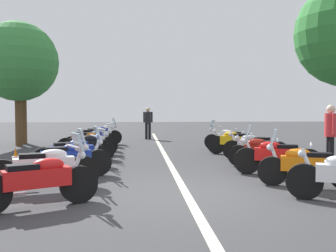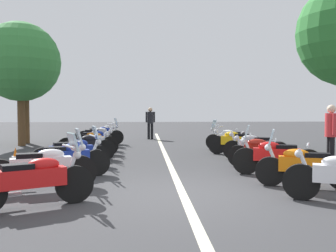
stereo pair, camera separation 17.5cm
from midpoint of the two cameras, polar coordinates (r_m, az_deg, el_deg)
name	(u,v)px [view 1 (the left image)]	position (r m, az deg, el deg)	size (l,w,h in m)	color
ground_plane	(186,194)	(7.15, 2.14, -10.43)	(80.00, 80.00, 0.00)	#38383A
lane_centre_stripe	(167,158)	(12.25, -0.63, -4.95)	(24.44, 0.16, 0.01)	beige
motorcycle_left_row_0	(39,180)	(6.44, -19.96, -7.79)	(1.11, 1.86, 1.21)	black
motorcycle_left_row_1	(46,167)	(7.75, -18.88, -5.97)	(0.91, 2.11, 1.22)	black
motorcycle_left_row_2	(68,158)	(9.02, -15.70, -4.79)	(0.92, 2.06, 1.21)	black
motorcycle_left_row_3	(73,153)	(10.33, -14.89, -3.96)	(0.95, 2.02, 0.98)	black
motorcycle_left_row_4	(84,147)	(11.65, -13.16, -3.15)	(1.12, 1.85, 1.01)	black
motorcycle_left_row_5	(88,143)	(13.08, -12.54, -2.52)	(0.83, 2.04, 1.00)	black
motorcycle_left_row_6	(91,140)	(14.27, -12.04, -2.13)	(0.87, 1.95, 0.99)	black
motorcycle_left_row_7	(96,137)	(15.80, -11.37, -1.61)	(1.02, 1.92, 1.02)	black
motorcycle_left_row_8	(99,135)	(16.97, -10.82, -1.30)	(0.82, 2.07, 1.22)	black
motorcycle_right_row_1	(306,165)	(8.16, 19.82, -5.68)	(0.96, 1.92, 1.20)	black
motorcycle_right_row_2	(276,156)	(9.45, 15.80, -4.42)	(0.90, 2.07, 1.22)	black
motorcycle_right_row_3	(263,151)	(10.60, 13.92, -3.80)	(0.94, 1.89, 0.98)	black
motorcycle_right_row_4	(254,146)	(12.02, 12.73, -3.02)	(0.98, 1.95, 0.99)	black
motorcycle_right_row_5	(235,142)	(13.30, 9.90, -2.40)	(1.13, 1.87, 1.01)	black
motorcycle_right_row_6	(230,139)	(14.72, 9.16, -1.92)	(1.15, 1.95, 1.20)	black
traffic_cone_1	(16,159)	(10.60, -22.79, -4.76)	(0.36, 0.36, 0.61)	orange
bystander_0	(330,131)	(11.08, 23.28, -0.68)	(0.53, 0.32, 1.73)	black
bystander_1	(148,121)	(19.86, -3.35, 0.82)	(0.32, 0.51, 1.70)	black
roadside_tree_0	(22,68)	(18.74, -21.71, 8.33)	(3.00, 3.00, 5.06)	brown
roadside_tree_1	(18,62)	(17.60, -22.33, 9.10)	(3.45, 3.45, 5.41)	brown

